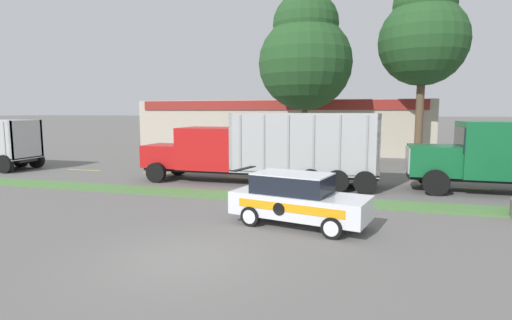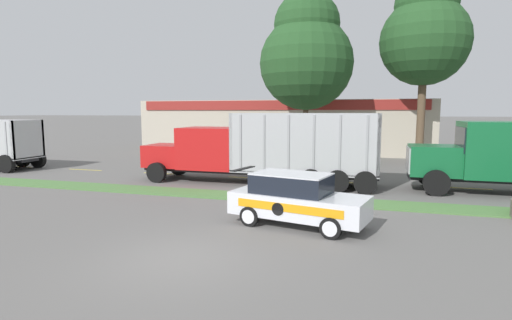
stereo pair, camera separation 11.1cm
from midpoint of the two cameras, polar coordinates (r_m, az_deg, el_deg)
name	(u,v)px [view 2 (the right image)]	position (r m, az deg, el deg)	size (l,w,h in m)	color
ground_plane	(181,259)	(10.40, -10.30, -13.73)	(600.00, 600.00, 0.00)	slate
grass_verge	(261,197)	(17.01, 0.85, -5.33)	(120.00, 1.60, 0.06)	#517F42
centre_line_1	(17,166)	(30.95, -30.87, -0.80)	(2.40, 0.14, 0.01)	yellow
centre_line_2	(85,170)	(27.26, -23.10, -1.29)	(2.40, 0.14, 0.01)	yellow
centre_line_3	(162,173)	(24.22, -13.16, -1.89)	(2.40, 0.14, 0.01)	yellow
centre_line_4	(249,178)	(22.09, -0.84, -2.54)	(2.40, 0.14, 0.01)	yellow
centre_line_5	(349,183)	(21.17, 13.29, -3.15)	(2.40, 0.14, 0.01)	yellow
centre_line_6	(465,188)	(21.60, 27.77, -3.57)	(2.40, 0.14, 0.01)	yellow
dump_truck_mid	(239,152)	(20.53, -2.25, 1.08)	(12.14, 2.79, 3.57)	black
rally_car	(296,199)	(12.91, 6.05, -5.56)	(4.62, 2.63, 1.72)	silver
store_building_backdrop	(289,125)	(39.73, 4.80, 5.01)	(25.65, 12.10, 4.62)	#BCB29E
tree_behind_left	(306,54)	(30.01, 7.33, 14.84)	(6.74, 6.74, 12.17)	brown
tree_behind_right	(425,33)	(31.59, 23.09, 16.38)	(6.14, 6.14, 13.13)	brown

